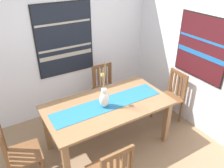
# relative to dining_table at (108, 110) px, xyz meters

# --- Properties ---
(wall_back) EXTENTS (6.40, 0.12, 2.70)m
(wall_back) POSITION_rel_dining_table_xyz_m (-0.25, 1.35, 0.68)
(wall_back) COLOR silver
(wall_back) RESTS_ON ground_plane
(wall_side) EXTENTS (0.12, 6.40, 2.70)m
(wall_side) POSITION_rel_dining_table_xyz_m (1.61, -0.51, 0.68)
(wall_side) COLOR silver
(wall_side) RESTS_ON ground_plane
(dining_table) EXTENTS (1.83, 0.98, 0.78)m
(dining_table) POSITION_rel_dining_table_xyz_m (0.00, 0.00, 0.00)
(dining_table) COLOR #8E6642
(dining_table) RESTS_ON ground_plane
(table_runner) EXTENTS (1.68, 0.36, 0.01)m
(table_runner) POSITION_rel_dining_table_xyz_m (-0.00, 0.00, 0.11)
(table_runner) COLOR #236B93
(table_runner) RESTS_ON dining_table
(centerpiece_vase) EXTENTS (0.15, 0.16, 0.73)m
(centerpiece_vase) POSITION_rel_dining_table_xyz_m (-0.08, -0.04, 0.27)
(centerpiece_vase) COLOR silver
(centerpiece_vase) RESTS_ON dining_table
(chair_1) EXTENTS (0.44, 0.44, 0.98)m
(chair_1) POSITION_rel_dining_table_xyz_m (-1.32, -0.01, -0.16)
(chair_1) COLOR brown
(chair_1) RESTS_ON ground_plane
(chair_2) EXTENTS (0.43, 0.43, 0.94)m
(chair_2) POSITION_rel_dining_table_xyz_m (1.29, -0.00, -0.17)
(chair_2) COLOR brown
(chair_2) RESTS_ON ground_plane
(chair_3) EXTENTS (0.43, 0.43, 0.92)m
(chair_3) POSITION_rel_dining_table_xyz_m (0.45, 0.85, -0.18)
(chair_3) COLOR brown
(chair_3) RESTS_ON ground_plane
(painting_on_back_wall) EXTENTS (1.02, 0.05, 1.26)m
(painting_on_back_wall) POSITION_rel_dining_table_xyz_m (-0.10, 1.28, 0.73)
(painting_on_back_wall) COLOR black
(painting_on_side_wall) EXTENTS (0.05, 0.94, 1.00)m
(painting_on_side_wall) POSITION_rel_dining_table_xyz_m (1.55, -0.25, 0.75)
(painting_on_side_wall) COLOR black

